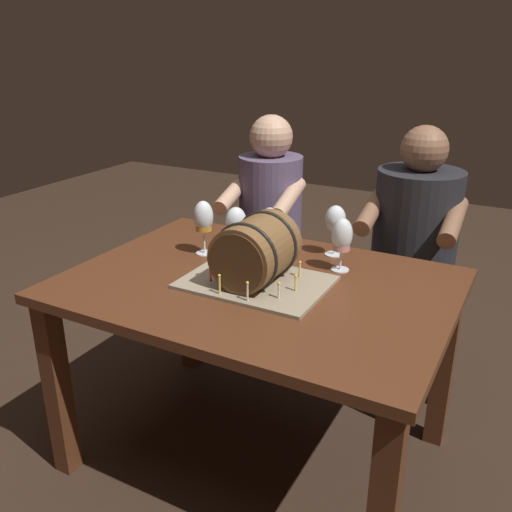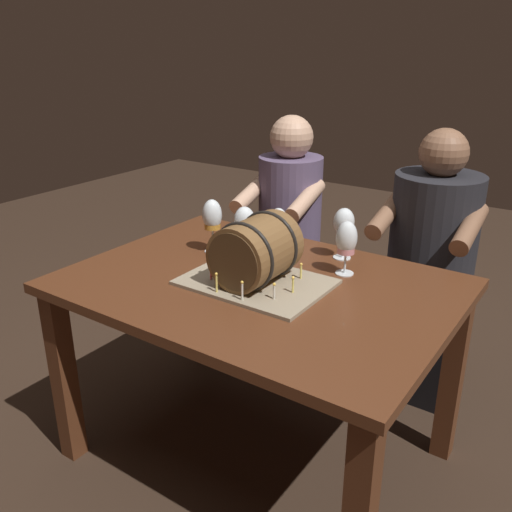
{
  "view_description": "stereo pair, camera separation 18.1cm",
  "coord_description": "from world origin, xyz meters",
  "px_view_note": "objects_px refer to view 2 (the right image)",
  "views": [
    {
      "loc": [
        0.81,
        -1.51,
        1.49
      ],
      "look_at": [
        0.01,
        -0.02,
        0.82
      ],
      "focal_mm": 38.79,
      "sensor_mm": 36.0,
      "label": 1
    },
    {
      "loc": [
        0.96,
        -1.41,
        1.49
      ],
      "look_at": [
        0.01,
        -0.02,
        0.82
      ],
      "focal_mm": 38.79,
      "sensor_mm": 36.0,
      "label": 2
    }
  ],
  "objects_px": {
    "wine_glass_rose": "(346,241)",
    "wine_glass_empty": "(344,223)",
    "dining_table": "(258,309)",
    "barrel_cake": "(256,254)",
    "person_seated_left": "(289,249)",
    "wine_glass_red": "(244,222)",
    "person_seated_right": "(428,276)",
    "wine_glass_white": "(278,223)",
    "wine_glass_amber": "(212,217)"
  },
  "relations": [
    {
      "from": "wine_glass_empty",
      "to": "wine_glass_rose",
      "type": "relative_size",
      "value": 1.01
    },
    {
      "from": "wine_glass_rose",
      "to": "wine_glass_amber",
      "type": "bearing_deg",
      "value": -169.83
    },
    {
      "from": "barrel_cake",
      "to": "wine_glass_empty",
      "type": "xyz_separation_m",
      "value": [
        0.13,
        0.37,
        0.03
      ]
    },
    {
      "from": "wine_glass_white",
      "to": "person_seated_left",
      "type": "bearing_deg",
      "value": 116.69
    },
    {
      "from": "wine_glass_white",
      "to": "wine_glass_empty",
      "type": "height_order",
      "value": "wine_glass_empty"
    },
    {
      "from": "dining_table",
      "to": "person_seated_left",
      "type": "bearing_deg",
      "value": 114.1
    },
    {
      "from": "wine_glass_red",
      "to": "person_seated_right",
      "type": "xyz_separation_m",
      "value": [
        0.55,
        0.57,
        -0.29
      ]
    },
    {
      "from": "wine_glass_white",
      "to": "person_seated_left",
      "type": "height_order",
      "value": "person_seated_left"
    },
    {
      "from": "barrel_cake",
      "to": "wine_glass_white",
      "type": "bearing_deg",
      "value": 108.57
    },
    {
      "from": "dining_table",
      "to": "barrel_cake",
      "type": "bearing_deg",
      "value": -76.28
    },
    {
      "from": "wine_glass_amber",
      "to": "wine_glass_empty",
      "type": "relative_size",
      "value": 1.07
    },
    {
      "from": "person_seated_left",
      "to": "wine_glass_white",
      "type": "bearing_deg",
      "value": -63.31
    },
    {
      "from": "barrel_cake",
      "to": "wine_glass_empty",
      "type": "distance_m",
      "value": 0.4
    },
    {
      "from": "wine_glass_amber",
      "to": "wine_glass_rose",
      "type": "relative_size",
      "value": 1.08
    },
    {
      "from": "wine_glass_red",
      "to": "wine_glass_amber",
      "type": "bearing_deg",
      "value": -143.7
    },
    {
      "from": "wine_glass_white",
      "to": "wine_glass_amber",
      "type": "height_order",
      "value": "wine_glass_amber"
    },
    {
      "from": "dining_table",
      "to": "barrel_cake",
      "type": "relative_size",
      "value": 2.72
    },
    {
      "from": "wine_glass_empty",
      "to": "person_seated_right",
      "type": "distance_m",
      "value": 0.56
    },
    {
      "from": "dining_table",
      "to": "barrel_cake",
      "type": "xyz_separation_m",
      "value": [
        0.01,
        -0.02,
        0.21
      ]
    },
    {
      "from": "wine_glass_rose",
      "to": "dining_table",
      "type": "bearing_deg",
      "value": -133.7
    },
    {
      "from": "barrel_cake",
      "to": "person_seated_left",
      "type": "xyz_separation_m",
      "value": [
        -0.35,
        0.8,
        -0.31
      ]
    },
    {
      "from": "wine_glass_rose",
      "to": "wine_glass_empty",
      "type": "bearing_deg",
      "value": 119.61
    },
    {
      "from": "wine_glass_white",
      "to": "person_seated_left",
      "type": "relative_size",
      "value": 0.15
    },
    {
      "from": "dining_table",
      "to": "wine_glass_red",
      "type": "height_order",
      "value": "wine_glass_red"
    },
    {
      "from": "barrel_cake",
      "to": "wine_glass_amber",
      "type": "relative_size",
      "value": 2.27
    },
    {
      "from": "wine_glass_amber",
      "to": "wine_glass_red",
      "type": "relative_size",
      "value": 1.16
    },
    {
      "from": "barrel_cake",
      "to": "person_seated_left",
      "type": "height_order",
      "value": "person_seated_left"
    },
    {
      "from": "wine_glass_amber",
      "to": "person_seated_left",
      "type": "xyz_separation_m",
      "value": [
        -0.05,
        0.64,
        -0.34
      ]
    },
    {
      "from": "barrel_cake",
      "to": "wine_glass_amber",
      "type": "bearing_deg",
      "value": 153.39
    },
    {
      "from": "barrel_cake",
      "to": "wine_glass_white",
      "type": "height_order",
      "value": "barrel_cake"
    },
    {
      "from": "dining_table",
      "to": "wine_glass_empty",
      "type": "relative_size",
      "value": 6.62
    },
    {
      "from": "wine_glass_red",
      "to": "person_seated_left",
      "type": "height_order",
      "value": "person_seated_left"
    },
    {
      "from": "dining_table",
      "to": "barrel_cake",
      "type": "distance_m",
      "value": 0.21
    },
    {
      "from": "wine_glass_white",
      "to": "wine_glass_empty",
      "type": "xyz_separation_m",
      "value": [
        0.23,
        0.08,
        0.02
      ]
    },
    {
      "from": "barrel_cake",
      "to": "person_seated_right",
      "type": "distance_m",
      "value": 0.91
    },
    {
      "from": "wine_glass_empty",
      "to": "person_seated_right",
      "type": "xyz_separation_m",
      "value": [
        0.21,
        0.42,
        -0.31
      ]
    },
    {
      "from": "wine_glass_red",
      "to": "person_seated_left",
      "type": "xyz_separation_m",
      "value": [
        -0.14,
        0.57,
        -0.32
      ]
    },
    {
      "from": "wine_glass_empty",
      "to": "person_seated_left",
      "type": "relative_size",
      "value": 0.17
    },
    {
      "from": "barrel_cake",
      "to": "wine_glass_red",
      "type": "relative_size",
      "value": 2.63
    },
    {
      "from": "dining_table",
      "to": "wine_glass_white",
      "type": "xyz_separation_m",
      "value": [
        -0.09,
        0.27,
        0.22
      ]
    },
    {
      "from": "wine_glass_red",
      "to": "person_seated_left",
      "type": "distance_m",
      "value": 0.67
    },
    {
      "from": "barrel_cake",
      "to": "wine_glass_amber",
      "type": "height_order",
      "value": "barrel_cake"
    },
    {
      "from": "dining_table",
      "to": "wine_glass_white",
      "type": "height_order",
      "value": "wine_glass_white"
    },
    {
      "from": "wine_glass_white",
      "to": "wine_glass_empty",
      "type": "relative_size",
      "value": 0.9
    },
    {
      "from": "wine_glass_amber",
      "to": "wine_glass_empty",
      "type": "xyz_separation_m",
      "value": [
        0.44,
        0.22,
        -0.0
      ]
    },
    {
      "from": "wine_glass_white",
      "to": "wine_glass_red",
      "type": "relative_size",
      "value": 0.98
    },
    {
      "from": "wine_glass_rose",
      "to": "wine_glass_red",
      "type": "bearing_deg",
      "value": -177.24
    },
    {
      "from": "dining_table",
      "to": "person_seated_right",
      "type": "distance_m",
      "value": 0.85
    },
    {
      "from": "wine_glass_white",
      "to": "wine_glass_amber",
      "type": "distance_m",
      "value": 0.25
    },
    {
      "from": "wine_glass_white",
      "to": "wine_glass_red",
      "type": "xyz_separation_m",
      "value": [
        -0.11,
        -0.07,
        -0.0
      ]
    }
  ]
}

